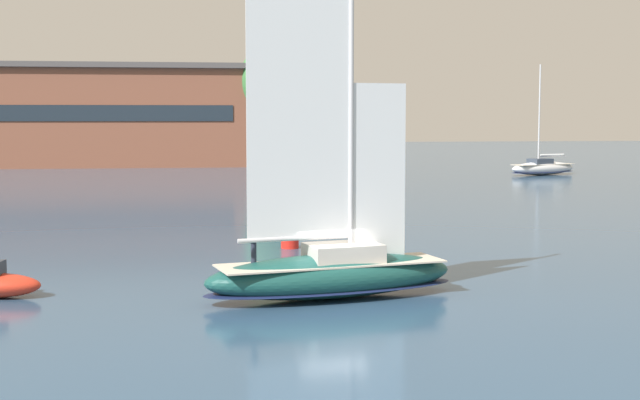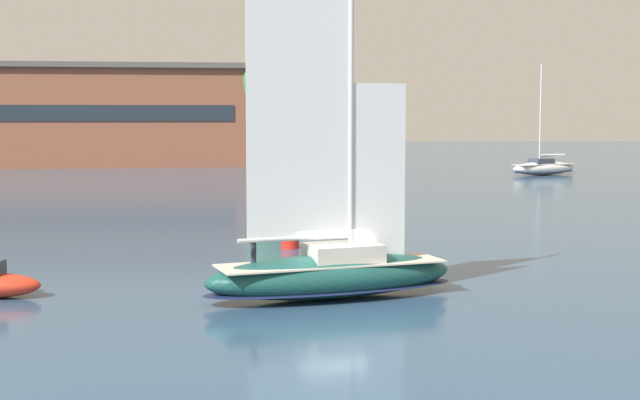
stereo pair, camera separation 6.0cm
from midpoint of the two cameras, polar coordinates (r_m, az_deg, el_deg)
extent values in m
plane|color=#2D4C6B|center=(32.80, 0.67, -6.27)|extent=(400.00, 400.00, 0.00)
cube|color=brown|center=(125.15, -12.96, 5.13)|extent=(34.82, 15.58, 12.88)
cube|color=#1E2833|center=(117.31, -13.31, 5.43)|extent=(31.34, 0.10, 2.06)
cube|color=#514C4C|center=(125.33, -13.03, 8.24)|extent=(36.02, 16.78, 0.70)
cylinder|color=brown|center=(118.82, -3.32, 4.23)|extent=(0.69, 0.69, 8.62)
ellipsoid|color=#3D7A3D|center=(118.88, -3.34, 7.56)|extent=(7.75, 7.75, 9.48)
ellipsoid|color=#194C47|center=(32.64, 0.67, -4.88)|extent=(9.83, 4.62, 1.61)
ellipsoid|color=#19234C|center=(32.73, 0.67, -5.65)|extent=(9.93, 4.66, 0.19)
cube|color=beige|center=(32.56, 0.67, -4.06)|extent=(8.63, 3.96, 0.06)
cube|color=beige|center=(32.68, 1.45, -3.39)|extent=(2.99, 2.38, 0.66)
cylinder|color=silver|center=(32.41, 1.95, 6.46)|extent=(0.19, 0.19, 11.85)
cylinder|color=silver|center=(31.96, -1.63, -2.47)|extent=(4.20, 1.07, 0.16)
cube|color=white|center=(31.72, -1.36, 6.28)|extent=(3.84, 0.87, 9.72)
cube|color=white|center=(32.91, 3.78, 1.79)|extent=(2.04, 0.47, 6.52)
cylinder|color=#232838|center=(31.91, -4.32, -3.45)|extent=(0.24, 0.24, 0.85)
cylinder|color=#262628|center=(31.80, -4.33, -2.11)|extent=(0.40, 0.40, 0.65)
sphere|color=tan|center=(31.75, -4.34, -1.31)|extent=(0.24, 0.24, 0.24)
ellipsoid|color=silver|center=(104.63, 14.06, 1.98)|extent=(9.29, 5.65, 1.53)
ellipsoid|color=#19234C|center=(104.65, 14.05, 1.75)|extent=(9.38, 5.71, 0.18)
cube|color=beige|center=(104.60, 14.06, 2.23)|extent=(8.14, 4.88, 0.06)
cube|color=#333D4C|center=(104.28, 13.89, 2.41)|extent=(2.99, 2.57, 0.63)
cylinder|color=silver|center=(103.97, 13.85, 5.33)|extent=(0.18, 0.18, 11.24)
cylinder|color=silver|center=(105.46, 14.59, 2.75)|extent=(3.82, 1.63, 0.15)
cylinder|color=white|center=(105.46, 14.59, 2.80)|extent=(3.48, 1.57, 0.24)
cube|color=#28333D|center=(34.69, -19.87, -4.13)|extent=(0.37, 0.78, 0.54)
cylinder|color=red|center=(44.96, -1.98, -2.67)|extent=(0.90, 0.90, 0.67)
cone|color=red|center=(44.86, -1.99, -1.72)|extent=(0.67, 0.67, 0.82)
sphere|color=#F2F266|center=(44.81, -1.99, -1.10)|extent=(0.16, 0.16, 0.16)
camera|label=1|loc=(0.03, -90.05, 0.00)|focal=50.00mm
camera|label=2|loc=(0.03, 89.95, 0.00)|focal=50.00mm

